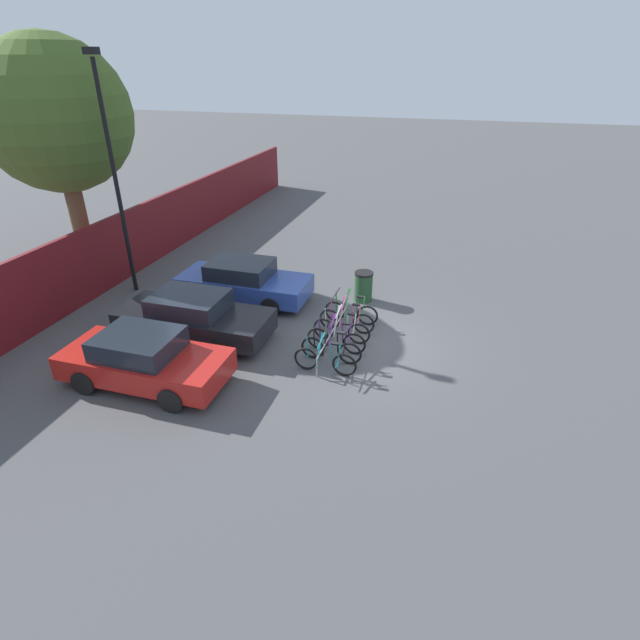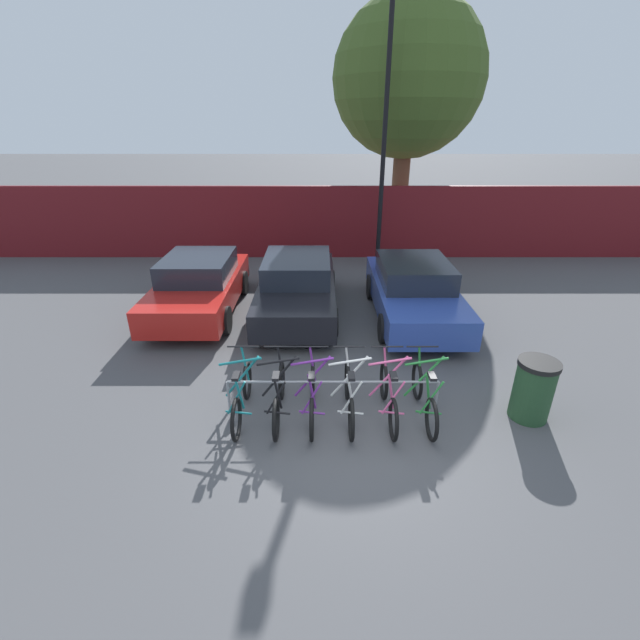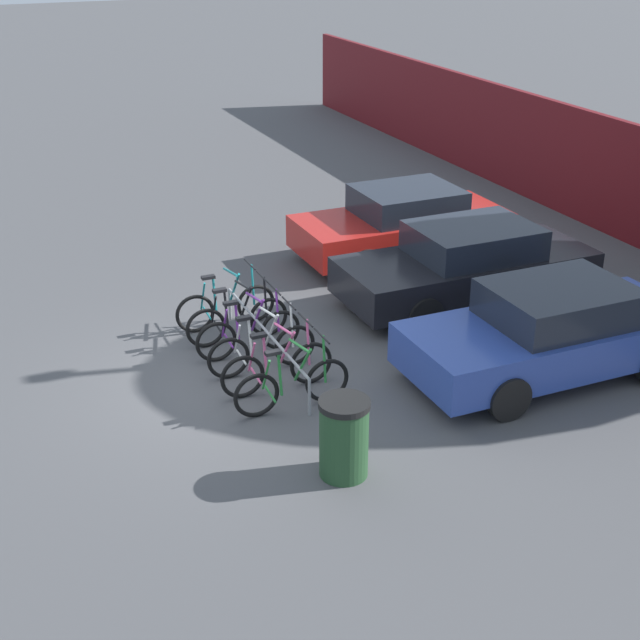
{
  "view_description": "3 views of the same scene",
  "coord_description": "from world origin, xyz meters",
  "px_view_note": "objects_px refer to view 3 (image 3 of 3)",
  "views": [
    {
      "loc": [
        -12.43,
        -2.51,
        7.43
      ],
      "look_at": [
        -0.8,
        0.97,
        0.99
      ],
      "focal_mm": 28.0,
      "sensor_mm": 36.0,
      "label": 1
    },
    {
      "loc": [
        -0.58,
        -5.14,
        4.38
      ],
      "look_at": [
        -0.6,
        2.05,
        1.01
      ],
      "focal_mm": 24.0,
      "sensor_mm": 36.0,
      "label": 2
    },
    {
      "loc": [
        11.07,
        -3.44,
        6.34
      ],
      "look_at": [
        0.22,
        1.32,
        0.84
      ],
      "focal_mm": 50.0,
      "sensor_mm": 36.0,
      "label": 3
    }
  ],
  "objects_px": {
    "bicycle_black": "(237,320)",
    "car_blue": "(551,331)",
    "bicycle_teal": "(226,306)",
    "bicycle_pink": "(277,367)",
    "bicycle_purple": "(249,333)",
    "trash_bin": "(344,438)",
    "bicycle_white": "(262,349)",
    "car_red": "(403,223)",
    "bicycle_green": "(292,385)",
    "car_black": "(468,265)",
    "bike_rack": "(265,334)"
  },
  "relations": [
    {
      "from": "bicycle_teal",
      "to": "bicycle_green",
      "type": "relative_size",
      "value": 1.0
    },
    {
      "from": "bicycle_teal",
      "to": "bicycle_white",
      "type": "xyz_separation_m",
      "value": [
        1.72,
        0.0,
        0.0
      ]
    },
    {
      "from": "bicycle_purple",
      "to": "trash_bin",
      "type": "bearing_deg",
      "value": -3.72
    },
    {
      "from": "bicycle_purple",
      "to": "car_black",
      "type": "bearing_deg",
      "value": 92.45
    },
    {
      "from": "bicycle_teal",
      "to": "bicycle_pink",
      "type": "bearing_deg",
      "value": -0.27
    },
    {
      "from": "bike_rack",
      "to": "bicycle_white",
      "type": "distance_m",
      "value": 0.32
    },
    {
      "from": "bicycle_black",
      "to": "bicycle_purple",
      "type": "relative_size",
      "value": 1.0
    },
    {
      "from": "bicycle_purple",
      "to": "car_blue",
      "type": "distance_m",
      "value": 4.55
    },
    {
      "from": "bicycle_black",
      "to": "bike_rack",
      "type": "bearing_deg",
      "value": 6.48
    },
    {
      "from": "bicycle_white",
      "to": "trash_bin",
      "type": "bearing_deg",
      "value": 1.4
    },
    {
      "from": "bicycle_white",
      "to": "car_black",
      "type": "relative_size",
      "value": 0.38
    },
    {
      "from": "bike_rack",
      "to": "trash_bin",
      "type": "bearing_deg",
      "value": -2.99
    },
    {
      "from": "bicycle_black",
      "to": "car_blue",
      "type": "bearing_deg",
      "value": 50.04
    },
    {
      "from": "bicycle_purple",
      "to": "car_red",
      "type": "xyz_separation_m",
      "value": [
        -2.86,
        4.24,
        0.31
      ]
    },
    {
      "from": "bicycle_green",
      "to": "car_black",
      "type": "relative_size",
      "value": 0.38
    },
    {
      "from": "bike_rack",
      "to": "car_black",
      "type": "height_order",
      "value": "car_black"
    },
    {
      "from": "bicycle_black",
      "to": "car_black",
      "type": "relative_size",
      "value": 0.38
    },
    {
      "from": "bicycle_white",
      "to": "car_red",
      "type": "distance_m",
      "value": 5.47
    },
    {
      "from": "bicycle_teal",
      "to": "bicycle_black",
      "type": "relative_size",
      "value": 1.0
    },
    {
      "from": "bicycle_white",
      "to": "bicycle_pink",
      "type": "bearing_deg",
      "value": 1.73
    },
    {
      "from": "bike_rack",
      "to": "bicycle_pink",
      "type": "xyz_separation_m",
      "value": [
        0.89,
        -0.15,
        -0.11
      ]
    },
    {
      "from": "bike_rack",
      "to": "bicycle_green",
      "type": "xyz_separation_m",
      "value": [
        1.46,
        -0.15,
        -0.11
      ]
    },
    {
      "from": "bicycle_black",
      "to": "car_black",
      "type": "distance_m",
      "value": 4.21
    },
    {
      "from": "bicycle_teal",
      "to": "bicycle_pink",
      "type": "relative_size",
      "value": 1.0
    },
    {
      "from": "bicycle_purple",
      "to": "trash_bin",
      "type": "relative_size",
      "value": 1.66
    },
    {
      "from": "bicycle_white",
      "to": "car_blue",
      "type": "height_order",
      "value": "car_blue"
    },
    {
      "from": "bicycle_black",
      "to": "bicycle_white",
      "type": "relative_size",
      "value": 1.0
    },
    {
      "from": "bicycle_white",
      "to": "bike_rack",
      "type": "bearing_deg",
      "value": 151.94
    },
    {
      "from": "bicycle_teal",
      "to": "car_red",
      "type": "xyz_separation_m",
      "value": [
        -1.73,
        4.24,
        0.31
      ]
    },
    {
      "from": "bicycle_black",
      "to": "car_blue",
      "type": "height_order",
      "value": "car_blue"
    },
    {
      "from": "car_black",
      "to": "car_blue",
      "type": "xyz_separation_m",
      "value": [
        2.79,
        -0.32,
        -0.0
      ]
    },
    {
      "from": "trash_bin",
      "to": "bicycle_teal",
      "type": "bearing_deg",
      "value": 179.79
    },
    {
      "from": "bicycle_green",
      "to": "car_blue",
      "type": "relative_size",
      "value": 0.39
    },
    {
      "from": "car_blue",
      "to": "trash_bin",
      "type": "relative_size",
      "value": 4.27
    },
    {
      "from": "bicycle_black",
      "to": "car_black",
      "type": "bearing_deg",
      "value": 85.39
    },
    {
      "from": "bicycle_pink",
      "to": "bicycle_green",
      "type": "height_order",
      "value": "same"
    },
    {
      "from": "trash_bin",
      "to": "bike_rack",
      "type": "bearing_deg",
      "value": 177.01
    },
    {
      "from": "bicycle_black",
      "to": "trash_bin",
      "type": "xyz_separation_m",
      "value": [
        4.03,
        -0.02,
        0.14
      ]
    },
    {
      "from": "bicycle_white",
      "to": "car_blue",
      "type": "distance_m",
      "value": 4.27
    },
    {
      "from": "bicycle_green",
      "to": "bicycle_teal",
      "type": "bearing_deg",
      "value": 176.15
    },
    {
      "from": "bicycle_white",
      "to": "car_red",
      "type": "relative_size",
      "value": 0.41
    },
    {
      "from": "bicycle_white",
      "to": "bicycle_purple",
      "type": "bearing_deg",
      "value": -178.27
    },
    {
      "from": "bicycle_teal",
      "to": "car_blue",
      "type": "relative_size",
      "value": 0.39
    },
    {
      "from": "bicycle_teal",
      "to": "car_red",
      "type": "distance_m",
      "value": 4.59
    },
    {
      "from": "bicycle_white",
      "to": "bicycle_pink",
      "type": "xyz_separation_m",
      "value": [
        0.63,
        0.0,
        0.0
      ]
    },
    {
      "from": "bicycle_teal",
      "to": "bicycle_black",
      "type": "distance_m",
      "value": 0.59
    },
    {
      "from": "car_black",
      "to": "bicycle_purple",
      "type": "bearing_deg",
      "value": -84.1
    },
    {
      "from": "bicycle_white",
      "to": "bicycle_green",
      "type": "bearing_deg",
      "value": 1.73
    },
    {
      "from": "bike_rack",
      "to": "bicycle_teal",
      "type": "bearing_deg",
      "value": -174.19
    },
    {
      "from": "bike_rack",
      "to": "bicycle_teal",
      "type": "xyz_separation_m",
      "value": [
        -1.46,
        -0.15,
        -0.11
      ]
    }
  ]
}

